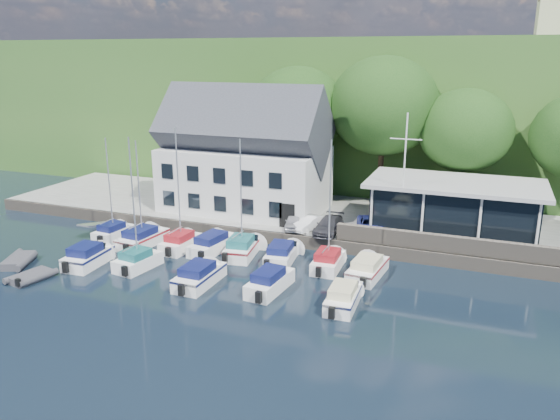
{
  "coord_description": "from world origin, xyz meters",
  "views": [
    {
      "loc": [
        13.13,
        -26.78,
        14.59
      ],
      "look_at": [
        -0.75,
        9.0,
        3.5
      ],
      "focal_mm": 35.0,
      "sensor_mm": 36.0,
      "label": 1
    }
  ],
  "objects_px": {
    "car_white": "(309,223)",
    "boat_r2_4": "(344,295)",
    "boat_r1_0": "(110,189)",
    "dinghy_1": "(31,275)",
    "boat_r2_0": "(88,255)",
    "boat_r2_1": "(134,208)",
    "boat_r1_3": "(213,242)",
    "boat_r1_6": "(330,210)",
    "boat_r1_2": "(179,194)",
    "club_pavilion": "(454,207)",
    "boat_r2_3": "(270,280)",
    "dinghy_0": "(19,259)",
    "car_dgrey": "(329,225)",
    "boat_r1_4": "(241,195)",
    "car_silver": "(294,221)",
    "flagpole": "(404,178)",
    "boat_r1_5": "(282,252)",
    "car_blue": "(370,225)",
    "harbor_building": "(245,161)",
    "boat_r1_1": "(139,190)",
    "boat_r2_2": "(199,274)",
    "boat_r1_7": "(368,267)"
  },
  "relations": [
    {
      "from": "dinghy_1",
      "to": "boat_r2_0",
      "type": "bearing_deg",
      "value": 76.48
    },
    {
      "from": "club_pavilion",
      "to": "boat_r2_3",
      "type": "bearing_deg",
      "value": -127.2
    },
    {
      "from": "car_dgrey",
      "to": "boat_r2_4",
      "type": "xyz_separation_m",
      "value": [
        3.89,
        -10.06,
        -0.9
      ]
    },
    {
      "from": "harbor_building",
      "to": "dinghy_1",
      "type": "distance_m",
      "value": 20.08
    },
    {
      "from": "car_silver",
      "to": "flagpole",
      "type": "height_order",
      "value": "flagpole"
    },
    {
      "from": "car_silver",
      "to": "boat_r2_0",
      "type": "distance_m",
      "value": 15.79
    },
    {
      "from": "car_silver",
      "to": "boat_r1_1",
      "type": "height_order",
      "value": "boat_r1_1"
    },
    {
      "from": "boat_r2_4",
      "to": "dinghy_0",
      "type": "distance_m",
      "value": 23.49
    },
    {
      "from": "car_blue",
      "to": "boat_r1_5",
      "type": "xyz_separation_m",
      "value": [
        -5.24,
        -5.68,
        -0.98
      ]
    },
    {
      "from": "car_silver",
      "to": "boat_r1_3",
      "type": "height_order",
      "value": "car_silver"
    },
    {
      "from": "flagpole",
      "to": "boat_r1_5",
      "type": "distance_m",
      "value": 10.51
    },
    {
      "from": "boat_r1_3",
      "to": "dinghy_1",
      "type": "distance_m",
      "value": 12.77
    },
    {
      "from": "boat_r1_3",
      "to": "boat_r1_6",
      "type": "bearing_deg",
      "value": 6.43
    },
    {
      "from": "car_blue",
      "to": "dinghy_0",
      "type": "distance_m",
      "value": 26.14
    },
    {
      "from": "car_dgrey",
      "to": "boat_r2_2",
      "type": "bearing_deg",
      "value": -119.41
    },
    {
      "from": "boat_r1_6",
      "to": "dinghy_0",
      "type": "distance_m",
      "value": 22.46
    },
    {
      "from": "boat_r1_2",
      "to": "boat_r1_0",
      "type": "bearing_deg",
      "value": -178.82
    },
    {
      "from": "boat_r1_0",
      "to": "dinghy_1",
      "type": "distance_m",
      "value": 9.82
    },
    {
      "from": "boat_r1_7",
      "to": "boat_r2_1",
      "type": "height_order",
      "value": "boat_r2_1"
    },
    {
      "from": "car_white",
      "to": "boat_r2_4",
      "type": "height_order",
      "value": "car_white"
    },
    {
      "from": "boat_r2_3",
      "to": "boat_r2_2",
      "type": "bearing_deg",
      "value": -166.2
    },
    {
      "from": "car_blue",
      "to": "boat_r1_4",
      "type": "bearing_deg",
      "value": -160.36
    },
    {
      "from": "club_pavilion",
      "to": "boat_r1_4",
      "type": "bearing_deg",
      "value": -150.1
    },
    {
      "from": "car_silver",
      "to": "boat_r1_0",
      "type": "height_order",
      "value": "boat_r1_0"
    },
    {
      "from": "boat_r1_1",
      "to": "dinghy_1",
      "type": "xyz_separation_m",
      "value": [
        -2.86,
        -8.53,
        -4.15
      ]
    },
    {
      "from": "boat_r1_5",
      "to": "boat_r2_0",
      "type": "relative_size",
      "value": 1.06
    },
    {
      "from": "boat_r2_2",
      "to": "club_pavilion",
      "type": "bearing_deg",
      "value": 44.16
    },
    {
      "from": "harbor_building",
      "to": "flagpole",
      "type": "xyz_separation_m",
      "value": [
        14.44,
        -3.44,
        0.39
      ]
    },
    {
      "from": "boat_r2_0",
      "to": "boat_r2_1",
      "type": "distance_m",
      "value": 5.24
    },
    {
      "from": "car_white",
      "to": "boat_r1_4",
      "type": "distance_m",
      "value": 6.83
    },
    {
      "from": "boat_r1_3",
      "to": "boat_r1_4",
      "type": "xyz_separation_m",
      "value": [
        2.48,
        -0.13,
        3.94
      ]
    },
    {
      "from": "car_blue",
      "to": "boat_r2_3",
      "type": "xyz_separation_m",
      "value": [
        -4.08,
        -10.81,
        -0.9
      ]
    },
    {
      "from": "boat_r2_0",
      "to": "boat_r2_3",
      "type": "height_order",
      "value": "boat_r2_0"
    },
    {
      "from": "car_blue",
      "to": "boat_r1_2",
      "type": "relative_size",
      "value": 0.44
    },
    {
      "from": "car_dgrey",
      "to": "boat_r1_2",
      "type": "relative_size",
      "value": 0.47
    },
    {
      "from": "boat_r2_1",
      "to": "boat_r2_4",
      "type": "height_order",
      "value": "boat_r2_1"
    },
    {
      "from": "boat_r2_2",
      "to": "car_silver",
      "type": "bearing_deg",
      "value": 76.04
    },
    {
      "from": "boat_r2_0",
      "to": "boat_r1_3",
      "type": "bearing_deg",
      "value": 35.53
    },
    {
      "from": "car_dgrey",
      "to": "boat_r1_3",
      "type": "bearing_deg",
      "value": -150.32
    },
    {
      "from": "boat_r1_4",
      "to": "boat_r1_7",
      "type": "relative_size",
      "value": 1.52
    },
    {
      "from": "club_pavilion",
      "to": "boat_r1_2",
      "type": "height_order",
      "value": "boat_r1_2"
    },
    {
      "from": "boat_r1_3",
      "to": "boat_r2_1",
      "type": "height_order",
      "value": "boat_r2_1"
    },
    {
      "from": "car_silver",
      "to": "boat_r1_5",
      "type": "bearing_deg",
      "value": -96.87
    },
    {
      "from": "car_blue",
      "to": "boat_r2_1",
      "type": "height_order",
      "value": "boat_r2_1"
    },
    {
      "from": "boat_r1_5",
      "to": "boat_r1_7",
      "type": "bearing_deg",
      "value": -12.25
    },
    {
      "from": "boat_r1_6",
      "to": "boat_r2_4",
      "type": "relative_size",
      "value": 1.48
    },
    {
      "from": "boat_r2_1",
      "to": "boat_r1_1",
      "type": "bearing_deg",
      "value": 129.32
    },
    {
      "from": "car_dgrey",
      "to": "dinghy_1",
      "type": "bearing_deg",
      "value": -140.48
    },
    {
      "from": "car_silver",
      "to": "car_blue",
      "type": "bearing_deg",
      "value": -6.52
    },
    {
      "from": "boat_r1_2",
      "to": "club_pavilion",
      "type": "bearing_deg",
      "value": 28.06
    }
  ]
}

